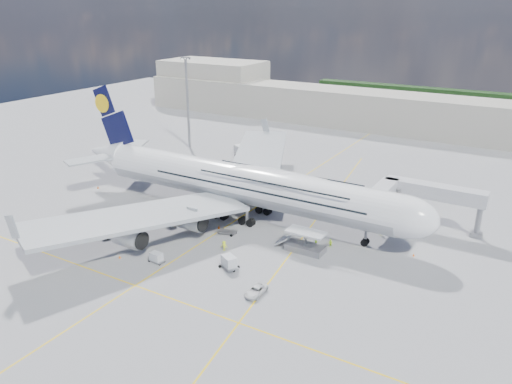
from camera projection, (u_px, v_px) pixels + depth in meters
The scene contains 31 objects.
ground at pixel (213, 235), 90.07m from camera, with size 300.00×300.00×0.00m, color gray.
taxi_line_main at pixel (213, 235), 90.07m from camera, with size 0.25×220.00×0.01m, color #E5BA0C.
taxi_line_cross at pixel (135, 286), 73.96m from camera, with size 120.00×0.25×0.01m, color #E5BA0C.
taxi_line_diag at pixel (307, 232), 91.46m from camera, with size 0.25×100.00×0.01m, color #E5BA0C.
airliner at pixel (243, 184), 95.57m from camera, with size 77.26×79.15×23.71m.
jet_bridge at pixel (413, 194), 90.32m from camera, with size 18.80×12.10×8.50m.
cargo_loader at pixel (304, 244), 83.96m from camera, with size 8.53×3.20×3.67m.
light_mast at pixel (188, 102), 140.66m from camera, with size 3.00×0.70×25.50m.
terminal at pixel (379, 111), 164.44m from camera, with size 180.00×16.00×12.00m, color #B2AD9E.
hangar at pixel (213, 84), 200.70m from camera, with size 40.00×22.00×18.00m, color #B2AD9E.
dolly_row_a at pixel (95, 220), 93.54m from camera, with size 3.57×2.26×2.11m.
dolly_row_b at pixel (105, 235), 89.29m from camera, with size 3.59×2.86×0.47m.
dolly_row_c at pixel (156, 257), 80.33m from camera, with size 2.78×1.64×1.69m.
dolly_back at pixel (86, 221), 94.78m from camera, with size 3.55×2.17×0.49m.
dolly_nose_far at pixel (229, 262), 78.44m from camera, with size 3.74×3.09×2.09m.
dolly_nose_near at pixel (227, 232), 90.51m from camera, with size 3.66×2.45×0.49m.
baggage_tug at pixel (169, 221), 93.95m from camera, with size 2.81×1.72×1.64m.
catering_truck_inner at pixel (243, 183), 110.80m from camera, with size 6.56×2.97×3.81m.
catering_truck_outer at pixel (243, 153), 134.18m from camera, with size 6.18×4.41×3.40m.
service_van at pixel (256, 291), 71.54m from camera, with size 1.97×4.28×1.19m, color silver.
crew_nose at pixel (381, 231), 89.66m from camera, with size 0.60×0.40×1.65m, color #E7FD1A.
crew_loader at pixel (330, 243), 85.19m from camera, with size 0.77×0.60×1.58m, color #BAF519.
crew_wing at pixel (129, 227), 91.35m from camera, with size 1.00×0.42×1.70m, color #9CF419.
crew_van at pixel (316, 242), 85.65m from camera, with size 0.79×0.51×1.61m, color #B4FF1A.
crew_tug at pixel (224, 246), 84.14m from camera, with size 1.15×0.66×1.78m, color #E2F81A.
cone_nose at pixel (414, 255), 82.50m from camera, with size 0.37×0.37×0.48m.
cone_wing_left_inner at pixel (228, 181), 116.70m from camera, with size 0.40×0.40×0.51m.
cone_wing_left_outer at pixel (237, 162), 130.41m from camera, with size 0.48×0.48×0.61m.
cone_wing_right_inner at pixel (219, 227), 92.61m from camera, with size 0.49×0.49×0.62m.
cone_wing_right_outer at pixel (120, 257), 81.85m from camera, with size 0.39×0.39×0.49m.
cone_tail at pixel (98, 187), 112.75m from camera, with size 0.42×0.42×0.53m.
Camera 1 is at (48.13, -66.19, 39.19)m, focal length 35.00 mm.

